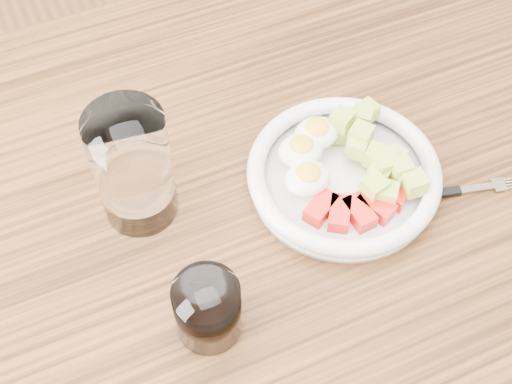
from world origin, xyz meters
TOP-DOWN VIEW (x-y plane):
  - dining_table at (0.00, 0.00)m, footprint 1.50×0.90m
  - bowl at (0.11, -0.00)m, footprint 0.25×0.25m
  - fork at (0.22, -0.07)m, footprint 0.17×0.05m
  - water_glass at (-0.14, 0.07)m, footprint 0.09×0.09m
  - coffee_glass at (-0.12, -0.12)m, footprint 0.07×0.07m

SIDE VIEW (x-z plane):
  - dining_table at x=0.00m, z-range 0.28..1.05m
  - fork at x=0.22m, z-range 0.77..0.78m
  - bowl at x=0.11m, z-range 0.76..0.82m
  - coffee_glass at x=-0.12m, z-range 0.77..0.85m
  - water_glass at x=-0.14m, z-range 0.77..0.93m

